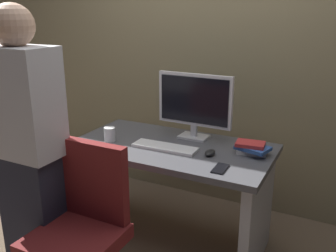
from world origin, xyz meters
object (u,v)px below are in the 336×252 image
monitor (194,103)px  keyboard (165,147)px  cup_near_keyboard (110,134)px  office_chair (83,240)px  cell_phone (220,169)px  person_at_desk (28,156)px  mouse (210,153)px  desk (171,177)px  book_stack (252,148)px

monitor → keyboard: size_ratio=1.26×
monitor → cup_near_keyboard: size_ratio=5.51×
office_chair → cell_phone: 0.85m
office_chair → monitor: 1.15m
office_chair → monitor: size_ratio=1.74×
person_at_desk → mouse: bearing=41.2°
person_at_desk → cup_near_keyboard: (0.09, 0.63, -0.06)m
monitor → mouse: (0.22, -0.26, -0.24)m
monitor → desk: bearing=-109.5°
cell_phone → office_chair: bearing=-137.1°
cup_near_keyboard → cell_phone: (0.83, -0.10, -0.05)m
desk → cup_near_keyboard: bearing=-164.4°
cup_near_keyboard → office_chair: bearing=-67.6°
mouse → keyboard: bearing=-175.3°
book_stack → keyboard: bearing=-162.5°
desk → mouse: 0.39m
person_at_desk → cell_phone: (0.92, 0.53, -0.10)m
office_chair → cup_near_keyboard: 0.79m
cell_phone → keyboard: bearing=159.9°
mouse → monitor: bearing=130.5°
monitor → office_chair: bearing=-102.6°
person_at_desk → cup_near_keyboard: person_at_desk is taller
keyboard → book_stack: 0.55m
monitor → book_stack: 0.51m
keyboard → book_stack: book_stack is taller
mouse → cell_phone: bearing=-53.3°
office_chair → cup_near_keyboard: (-0.27, 0.65, 0.36)m
desk → cell_phone: cell_phone is taller
mouse → cup_near_keyboard: 0.71m
person_at_desk → book_stack: size_ratio=7.30×
office_chair → cup_near_keyboard: size_ratio=9.58×
cup_near_keyboard → book_stack: cup_near_keyboard is taller
desk → book_stack: bearing=10.2°
monitor → cell_phone: monitor is taller
book_stack → person_at_desk: bearing=-140.6°
monitor → mouse: monitor is taller
monitor → mouse: size_ratio=5.41×
desk → person_at_desk: 0.96m
mouse → office_chair: bearing=-121.2°
book_stack → desk: bearing=-169.8°
office_chair → desk: bearing=79.3°
monitor → keyboard: (-0.08, -0.28, -0.25)m
mouse → person_at_desk: bearing=-138.8°
keyboard → cell_phone: (0.43, -0.15, -0.01)m
cup_near_keyboard → book_stack: (0.93, 0.21, -0.01)m
desk → mouse: mouse is taller
mouse → desk: bearing=170.6°
cell_phone → cup_near_keyboard: bearing=171.6°
keyboard → mouse: size_ratio=4.30×
person_at_desk → book_stack: (1.02, 0.84, -0.07)m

